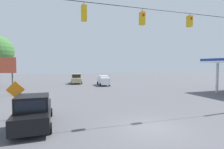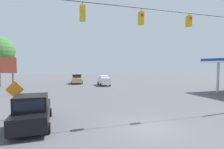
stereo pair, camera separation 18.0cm
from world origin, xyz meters
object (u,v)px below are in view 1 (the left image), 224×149
pickup_truck_black_parked_shoulder (34,111)px  traffic_cone_third (42,98)px  traffic_cone_nearest (39,109)px  work_zone_sign (16,93)px  sedan_white_oncoming_deep (103,80)px  traffic_cone_second (39,102)px  pickup_truck_tan_withflow_deep (76,79)px  overhead_signal_span (141,46)px  roadside_billboard (2,68)px

pickup_truck_black_parked_shoulder → traffic_cone_third: size_ratio=8.36×
traffic_cone_nearest → work_zone_sign: work_zone_sign is taller
pickup_truck_black_parked_shoulder → sedan_white_oncoming_deep: 22.84m
traffic_cone_nearest → traffic_cone_second: same height
pickup_truck_tan_withflow_deep → pickup_truck_black_parked_shoulder: 26.16m
overhead_signal_span → pickup_truck_tan_withflow_deep: overhead_signal_span is taller
traffic_cone_third → traffic_cone_nearest: bearing=90.8°
pickup_truck_tan_withflow_deep → roadside_billboard: 16.54m
traffic_cone_nearest → sedan_white_oncoming_deep: bearing=-121.0°
traffic_cone_nearest → work_zone_sign: size_ratio=0.23×
overhead_signal_span → work_zone_sign: 9.68m
traffic_cone_third → pickup_truck_tan_withflow_deep: bearing=-108.5°
overhead_signal_span → traffic_cone_second: size_ratio=32.43×
pickup_truck_tan_withflow_deep → sedan_white_oncoming_deep: bearing=132.0°
traffic_cone_nearest → roadside_billboard: size_ratio=0.13×
pickup_truck_tan_withflow_deep → traffic_cone_nearest: (5.60, 22.12, -0.65)m
sedan_white_oncoming_deep → pickup_truck_tan_withflow_deep: bearing=-48.0°
roadside_billboard → overhead_signal_span: bearing=130.0°
traffic_cone_nearest → roadside_billboard: 11.50m
overhead_signal_span → traffic_cone_third: size_ratio=32.43×
traffic_cone_third → roadside_billboard: size_ratio=0.13×
sedan_white_oncoming_deep → traffic_cone_third: (10.29, 11.83, -0.68)m
traffic_cone_nearest → traffic_cone_third: size_ratio=1.00×
sedan_white_oncoming_deep → roadside_billboard: 17.13m
pickup_truck_tan_withflow_deep → roadside_billboard: size_ratio=1.04×
traffic_cone_third → traffic_cone_second: bearing=88.2°
pickup_truck_tan_withflow_deep → traffic_cone_nearest: bearing=75.8°
pickup_truck_tan_withflow_deep → work_zone_sign: bearing=73.4°
pickup_truck_black_parked_shoulder → roadside_billboard: 14.41m
roadside_billboard → pickup_truck_tan_withflow_deep: bearing=-131.0°
overhead_signal_span → traffic_cone_nearest: (7.08, -4.74, -4.96)m
pickup_truck_black_parked_shoulder → traffic_cone_second: 6.09m
pickup_truck_black_parked_shoulder → traffic_cone_second: bearing=-88.5°
traffic_cone_third → roadside_billboard: (5.03, -4.61, 3.25)m
traffic_cone_nearest → traffic_cone_third: same height
pickup_truck_black_parked_shoulder → traffic_cone_second: (0.16, -6.05, -0.65)m
sedan_white_oncoming_deep → traffic_cone_nearest: sedan_white_oncoming_deep is taller
traffic_cone_third → work_zone_sign: (1.34, 6.63, 1.66)m
overhead_signal_span → sedan_white_oncoming_deep: (-3.14, -21.74, -4.28)m
roadside_billboard → work_zone_sign: size_ratio=1.76×
sedan_white_oncoming_deep → traffic_cone_second: (10.37, 14.39, -0.68)m
pickup_truck_tan_withflow_deep → work_zone_sign: 24.62m
work_zone_sign → traffic_cone_nearest: bearing=-134.0°
roadside_billboard → traffic_cone_third: bearing=137.5°
overhead_signal_span → pickup_truck_black_parked_shoulder: (7.07, -1.30, -4.31)m
sedan_white_oncoming_deep → work_zone_sign: size_ratio=1.54×
pickup_truck_tan_withflow_deep → traffic_cone_second: (5.75, 19.51, -0.65)m
pickup_truck_black_parked_shoulder → traffic_cone_nearest: pickup_truck_black_parked_shoulder is taller
overhead_signal_span → traffic_cone_third: 13.18m
sedan_white_oncoming_deep → traffic_cone_third: size_ratio=6.66×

